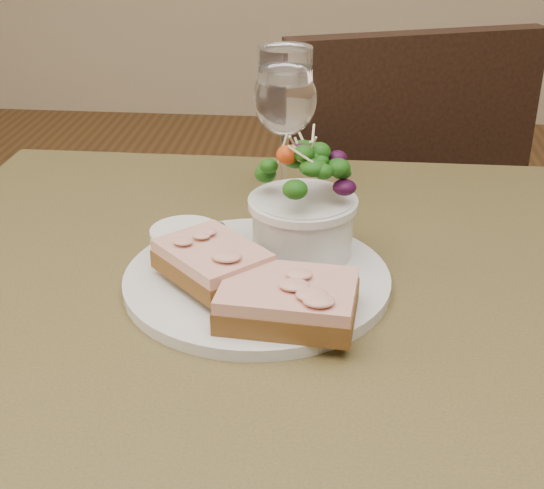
# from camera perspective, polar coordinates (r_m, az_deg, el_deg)

# --- Properties ---
(cafe_table) EXTENTS (0.80, 0.80, 0.75)m
(cafe_table) POSITION_cam_1_polar(r_m,az_deg,el_deg) (0.79, -0.88, -10.72)
(cafe_table) COLOR #43381C
(cafe_table) RESTS_ON ground
(chair_far) EXTENTS (0.54, 0.54, 0.90)m
(chair_far) POSITION_cam_1_polar(r_m,az_deg,el_deg) (1.58, 6.61, -5.32)
(chair_far) COLOR black
(chair_far) RESTS_ON ground
(dinner_plate) EXTENTS (0.27, 0.27, 0.01)m
(dinner_plate) POSITION_cam_1_polar(r_m,az_deg,el_deg) (0.76, -1.14, -2.65)
(dinner_plate) COLOR silver
(dinner_plate) RESTS_ON cafe_table
(sandwich_front) EXTENTS (0.13, 0.10, 0.03)m
(sandwich_front) POSITION_cam_1_polar(r_m,az_deg,el_deg) (0.68, 1.21, -4.22)
(sandwich_front) COLOR #502F15
(sandwich_front) RESTS_ON dinner_plate
(sandwich_back) EXTENTS (0.13, 0.13, 0.03)m
(sandwich_back) POSITION_cam_1_polar(r_m,az_deg,el_deg) (0.73, -4.51, -1.25)
(sandwich_back) COLOR #502F15
(sandwich_back) RESTS_ON dinner_plate
(ramekin) EXTENTS (0.07, 0.07, 0.04)m
(ramekin) POSITION_cam_1_polar(r_m,az_deg,el_deg) (0.78, -6.54, 0.09)
(ramekin) COLOR silver
(ramekin) RESTS_ON dinner_plate
(salad_bowl) EXTENTS (0.10, 0.10, 0.13)m
(salad_bowl) POSITION_cam_1_polar(r_m,az_deg,el_deg) (0.77, 2.35, 3.37)
(salad_bowl) COLOR silver
(salad_bowl) RESTS_ON dinner_plate
(garnish) EXTENTS (0.05, 0.04, 0.02)m
(garnish) POSITION_cam_1_polar(r_m,az_deg,el_deg) (0.83, -5.61, 0.95)
(garnish) COLOR #0F380A
(garnish) RESTS_ON dinner_plate
(wine_glass) EXTENTS (0.08, 0.08, 0.18)m
(wine_glass) POSITION_cam_1_polar(r_m,az_deg,el_deg) (0.91, 0.99, 10.62)
(wine_glass) COLOR white
(wine_glass) RESTS_ON cafe_table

